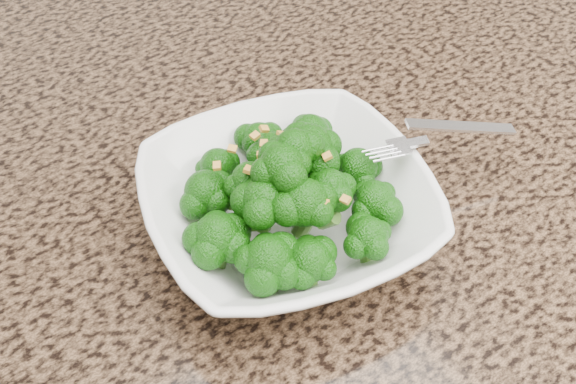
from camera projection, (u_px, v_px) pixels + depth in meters
granite_counter at (358, 172)px, 0.73m from camera, size 1.64×1.04×0.03m
bowl at (288, 208)px, 0.63m from camera, size 0.30×0.30×0.06m
broccoli_pile at (288, 152)px, 0.58m from camera, size 0.22×0.22×0.07m
garlic_topping at (288, 114)px, 0.55m from camera, size 0.13×0.13×0.01m
fork at (419, 141)px, 0.64m from camera, size 0.17×0.10×0.01m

